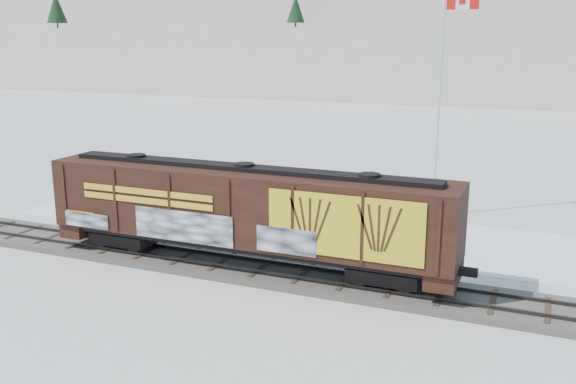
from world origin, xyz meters
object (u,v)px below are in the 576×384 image
at_px(hopper_railcar, 245,209).
at_px(car_white, 345,230).
at_px(flagpole, 439,134).
at_px(car_dark, 387,231).
at_px(car_silver, 258,207).

height_order(hopper_railcar, car_white, hopper_railcar).
bearing_deg(car_white, flagpole, -44.82).
distance_m(hopper_railcar, car_dark, 8.51).
xyz_separation_m(car_silver, car_dark, (7.76, -0.90, -0.23)).
distance_m(flagpole, car_dark, 7.63).
height_order(car_white, car_dark, car_white).
relative_size(hopper_railcar, car_dark, 4.52).
bearing_deg(car_dark, hopper_railcar, 157.41).
distance_m(flagpole, car_white, 8.88).
xyz_separation_m(car_silver, car_white, (5.79, -1.79, -0.16)).
distance_m(hopper_railcar, car_silver, 8.27).
relative_size(car_silver, car_white, 1.20).
bearing_deg(flagpole, car_dark, -102.93).
relative_size(car_white, car_dark, 0.97).
bearing_deg(car_white, car_silver, 53.71).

